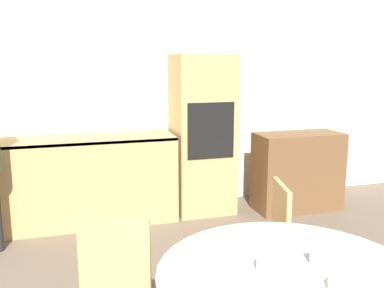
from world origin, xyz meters
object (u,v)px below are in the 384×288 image
at_px(cup, 316,256).
at_px(bowl_near, 350,286).
at_px(sideboard, 298,171).
at_px(oven_unit, 202,134).
at_px(chair_far_right, 266,243).
at_px(bowl_centre, 275,265).

height_order(cup, bowl_near, cup).
height_order(sideboard, cup, sideboard).
height_order(oven_unit, bowl_near, oven_unit).
distance_m(oven_unit, sideboard, 1.19).
height_order(oven_unit, chair_far_right, oven_unit).
bearing_deg(bowl_centre, cup, 1.11).
distance_m(sideboard, bowl_centre, 3.11).
relative_size(bowl_near, bowl_centre, 1.03).
bearing_deg(bowl_near, sideboard, 63.15).
xyz_separation_m(chair_far_right, cup, (-0.14, -0.79, 0.29)).
bearing_deg(bowl_near, cup, 89.70).
bearing_deg(sideboard, bowl_near, -116.85).
bearing_deg(oven_unit, bowl_near, -96.89).
bearing_deg(sideboard, chair_far_right, -125.72).
bearing_deg(bowl_centre, bowl_near, -49.24).
xyz_separation_m(sideboard, cup, (-1.44, -2.60, 0.36)).
distance_m(oven_unit, bowl_centre, 2.95).
xyz_separation_m(cup, bowl_centre, (-0.22, -0.00, -0.01)).
bearing_deg(oven_unit, sideboard, -15.12).
distance_m(cup, bowl_centre, 0.22).
xyz_separation_m(sideboard, chair_far_right, (-1.30, -1.81, 0.07)).
relative_size(chair_far_right, bowl_near, 5.25).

